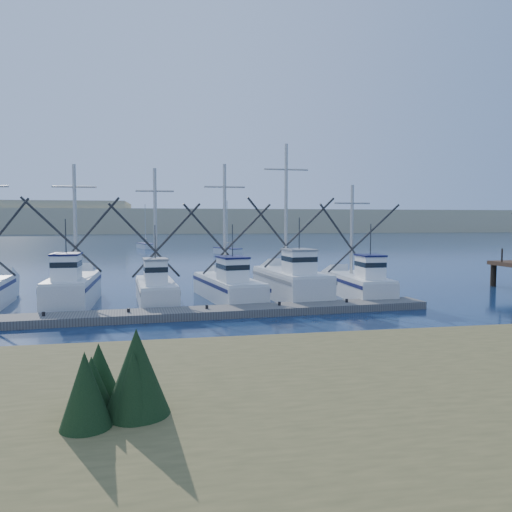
# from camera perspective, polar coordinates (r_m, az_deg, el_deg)

# --- Properties ---
(ground) EXTENTS (500.00, 500.00, 0.00)m
(ground) POSITION_cam_1_polar(r_m,az_deg,el_deg) (20.76, 8.07, -10.00)
(ground) COLOR #0D1E3C
(ground) RESTS_ON ground
(shore_bank) EXTENTS (40.00, 10.00, 1.60)m
(shore_bank) POSITION_cam_1_polar(r_m,az_deg,el_deg) (10.07, -19.24, -20.93)
(shore_bank) COLOR #4C422D
(shore_bank) RESTS_ON ground
(floating_dock) EXTENTS (31.02, 4.17, 0.41)m
(floating_dock) POSITION_cam_1_polar(r_m,az_deg,el_deg) (26.23, -12.16, -6.64)
(floating_dock) COLOR #69645E
(floating_dock) RESTS_ON ground
(dune_ridge) EXTENTS (360.00, 60.00, 10.00)m
(dune_ridge) POSITION_cam_1_polar(r_m,az_deg,el_deg) (229.13, -9.27, 3.95)
(dune_ridge) COLOR tan
(dune_ridge) RESTS_ON ground
(trawler_fleet) EXTENTS (29.82, 8.63, 10.09)m
(trawler_fleet) POSITION_cam_1_polar(r_m,az_deg,el_deg) (30.92, -12.33, -3.56)
(trawler_fleet) COLOR silver
(trawler_fleet) RESTS_ON ground
(sailboat_near) EXTENTS (3.79, 6.22, 8.10)m
(sailboat_near) POSITION_cam_1_polar(r_m,az_deg,el_deg) (75.47, -3.28, 0.57)
(sailboat_near) COLOR silver
(sailboat_near) RESTS_ON ground
(sailboat_far) EXTENTS (3.55, 6.36, 8.10)m
(sailboat_far) POSITION_cam_1_polar(r_m,az_deg,el_deg) (93.57, -12.51, 1.14)
(sailboat_far) COLOR silver
(sailboat_far) RESTS_ON ground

